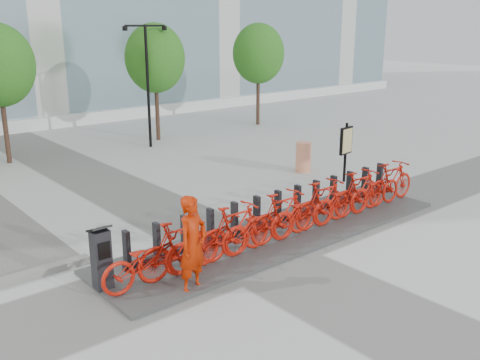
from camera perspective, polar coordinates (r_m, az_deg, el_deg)
ground at (r=12.27m, az=0.93°, el=-7.74°), size 120.00×120.00×0.00m
tree_2 at (r=23.95m, az=-9.05°, el=12.69°), size 2.60×2.60×5.10m
tree_3 at (r=27.52m, az=1.98°, el=13.31°), size 2.60×2.60×5.10m
streetlamp at (r=22.61m, az=-9.87°, el=11.30°), size 2.00×0.20×5.00m
dock_pad at (r=13.27m, az=4.35°, el=-5.70°), size 9.60×2.40×0.08m
dock_rail_posts at (r=13.70m, az=4.26°, el=-2.90°), size 8.74×0.50×0.85m
bike_0 at (r=10.61m, az=-9.68°, el=-8.34°), size 2.04×0.71×1.07m
bike_1 at (r=10.92m, az=-6.42°, el=-7.11°), size 1.98×0.56×1.19m
bike_2 at (r=11.32m, az=-3.37°, el=-6.49°), size 2.04×0.71×1.07m
bike_3 at (r=11.71m, az=-0.53°, el=-5.36°), size 1.98×0.56×1.19m
bike_4 at (r=12.17m, az=2.09°, el=-4.82°), size 2.04×0.71×1.07m
bike_5 at (r=12.62m, az=4.54°, el=-3.80°), size 1.98×0.56×1.19m
bike_6 at (r=13.12m, az=6.78°, el=-3.34°), size 2.04×0.71×1.07m
bike_7 at (r=13.61m, az=8.88°, el=-2.43°), size 1.98×0.56×1.19m
bike_8 at (r=14.16m, az=10.80°, el=-2.05°), size 2.04×0.71×1.07m
bike_9 at (r=14.68m, az=12.60°, el=-1.25°), size 1.98×0.56×1.19m
bike_10 at (r=15.26m, az=14.25°, el=-0.93°), size 2.04×0.71×1.07m
bike_11 at (r=15.81m, az=15.81°, el=-0.22°), size 1.98×0.56×1.19m
kiosk at (r=10.63m, az=-14.56°, el=-8.06°), size 0.40×0.34×1.31m
worker_red at (r=10.24m, az=-5.05°, el=-6.90°), size 0.82×0.66×1.95m
construction_barrel at (r=18.88m, az=6.78°, el=2.45°), size 0.67×0.67×1.05m
map_sign at (r=17.69m, az=11.25°, el=3.88°), size 0.65×0.20×1.96m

